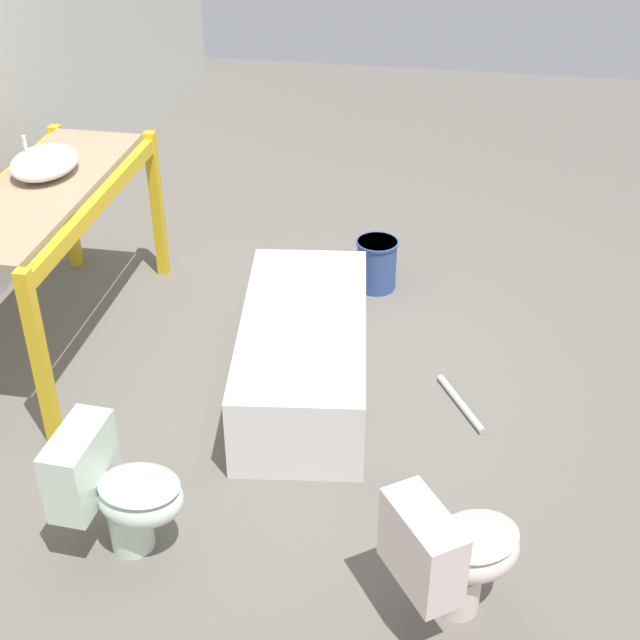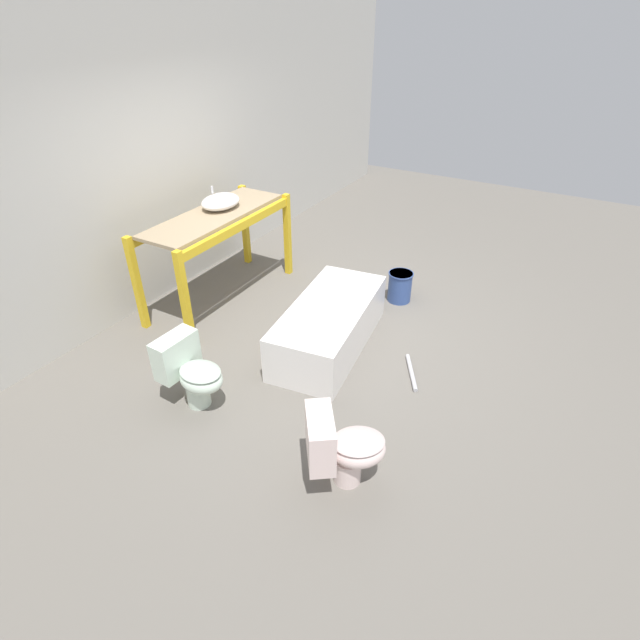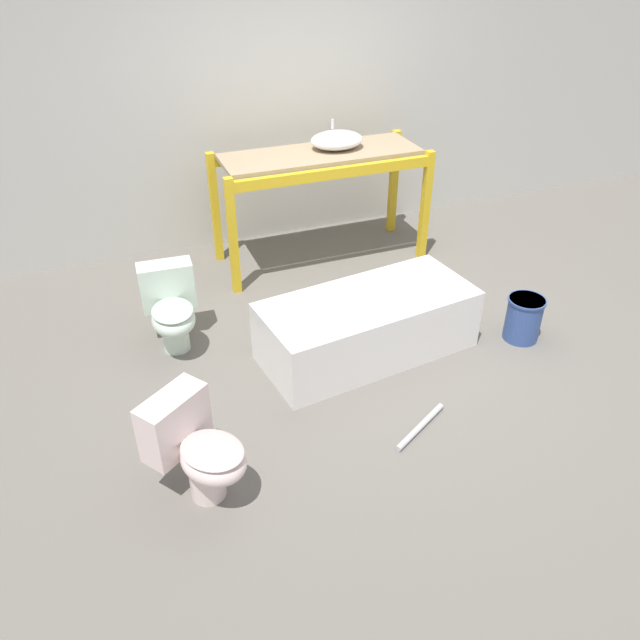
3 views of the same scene
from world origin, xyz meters
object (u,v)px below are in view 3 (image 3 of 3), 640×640
Objects in this scene: toilet_far at (197,447)px; bathtub_main at (368,321)px; bucket_white at (524,318)px; sink_basin at (337,140)px; toilet_near at (171,307)px.

bathtub_main is at bearing -3.58° from toilet_far.
bathtub_main is at bearing 167.25° from bucket_white.
sink_basin is at bearing 68.55° from bathtub_main.
toilet_far is at bearing -126.49° from sink_basin.
sink_basin reaches higher than toilet_far.
sink_basin is at bearing 33.01° from toilet_near.
toilet_far reaches higher than bucket_white.
sink_basin is 2.21m from bucket_white.
toilet_near is at bearing 160.97° from bucket_white.
sink_basin reaches higher than bucket_white.
toilet_far is 2.70m from bucket_white.
toilet_far is at bearing -155.63° from bathtub_main.
toilet_far is (-1.44, -0.89, 0.07)m from bathtub_main.
bucket_white is (2.51, -0.87, -0.15)m from toilet_near.
toilet_near reaches higher than bathtub_main.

